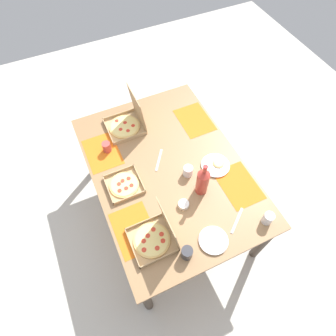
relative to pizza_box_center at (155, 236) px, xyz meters
The scene contains 19 objects.
ground_plane 0.96m from the pizza_box_center, 147.11° to the left, with size 6.00×6.00×0.00m, color beige.
dining_table 0.59m from the pizza_box_center, 147.11° to the left, with size 1.60×1.14×0.72m.
placemat_near_left 0.85m from the pizza_box_center, behind, with size 0.36×0.26×0.00m, color orange.
placemat_near_right 0.17m from the pizza_box_center, 137.68° to the right, with size 0.36×0.26×0.00m, color orange.
placemat_far_left 1.12m from the pizza_box_center, 138.99° to the left, with size 0.36×0.26×0.00m, color orange.
placemat_far_right 0.74m from the pizza_box_center, 99.34° to the left, with size 0.36×0.26×0.00m, color orange.
pizza_box_center is the anchor object (origin of this frame).
pizza_box_edge_far 0.48m from the pizza_box_center, behind, with size 0.25×0.25×0.04m.
pizza_box_corner_left 1.03m from the pizza_box_center, behind, with size 0.30×0.30×0.33m.
plate_near_left 0.75m from the pizza_box_center, 117.56° to the left, with size 0.22×0.22×0.03m.
plate_middle 0.39m from the pizza_box_center, 63.49° to the left, with size 0.20×0.20×0.02m.
soda_bottle 0.50m from the pizza_box_center, 114.15° to the left, with size 0.09×0.09×0.32m.
cup_clear_left 0.56m from the pizza_box_center, 130.84° to the left, with size 0.07×0.07×0.09m, color silver.
cup_spare 0.85m from the pizza_box_center, behind, with size 0.07×0.07×0.09m, color #BF4742.
cup_dark 0.23m from the pizza_box_center, 37.72° to the left, with size 0.08×0.08×0.09m, color #333338.
cup_clear_right 0.78m from the pizza_box_center, 74.90° to the left, with size 0.07×0.07×0.10m, color silver.
condiment_bowl 0.31m from the pizza_box_center, 117.02° to the left, with size 0.08×0.08×0.04m, color white.
knife_by_near_left 0.64m from the pizza_box_center, 154.49° to the left, with size 0.21×0.02×0.01m, color #B7B7BC.
knife_by_far_right 0.58m from the pizza_box_center, 78.51° to the left, with size 0.21×0.02×0.01m, color #B7B7BC.
Camera 1 is at (1.08, -0.49, 2.57)m, focal length 29.95 mm.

